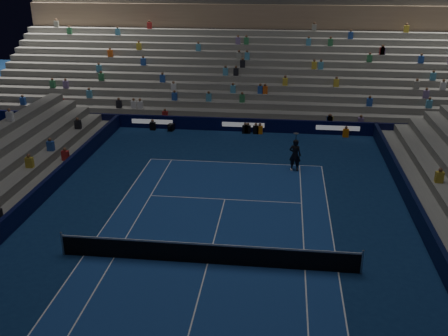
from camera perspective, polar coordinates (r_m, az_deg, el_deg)
ground at (r=22.32m, az=-1.83°, el=-10.55°), size 90.00×90.00×0.00m
court_surface at (r=22.32m, az=-1.83°, el=-10.54°), size 10.97×23.77×0.01m
sponsor_barrier_far at (r=38.94m, az=2.15°, el=4.81°), size 44.00×0.25×1.00m
sponsor_barrier_east at (r=22.90m, az=23.35°, el=-10.18°), size 0.25×37.00×1.00m
grandstand_main at (r=47.37m, az=3.15°, el=11.48°), size 44.00×15.20×11.20m
tennis_net at (r=22.05m, az=-1.84°, el=-9.45°), size 12.90×0.10×1.10m
tennis_player at (r=31.63m, az=7.88°, el=1.44°), size 0.84×0.66×2.01m
broadcast_camera at (r=39.26m, az=-5.90°, el=4.50°), size 0.48×0.88×0.52m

